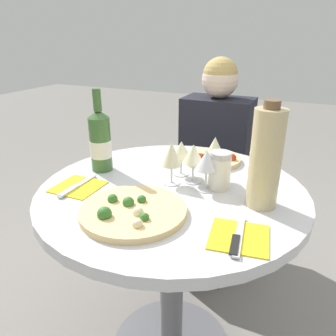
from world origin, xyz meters
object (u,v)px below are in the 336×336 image
chair_behind_diner (217,187)px  pizza_large (132,211)px  seated_diner (211,177)px  wine_bottle (100,141)px  dining_table (172,231)px  tall_carafe (266,159)px

chair_behind_diner → pizza_large: size_ratio=2.63×
seated_diner → wine_bottle: bearing=69.6°
dining_table → tall_carafe: (0.30, -0.00, 0.33)m
dining_table → pizza_large: pizza_large is taller
wine_bottle → dining_table: bearing=-6.3°
seated_diner → tall_carafe: 0.88m
dining_table → pizza_large: 0.29m
chair_behind_diner → wine_bottle: 0.96m
dining_table → tall_carafe: tall_carafe is taller
pizza_large → wine_bottle: (-0.28, 0.25, 0.10)m
pizza_large → dining_table: bearing=81.6°
dining_table → wine_bottle: bearing=173.7°
pizza_large → wine_bottle: size_ratio=1.01×
seated_diner → tall_carafe: (0.36, -0.69, 0.41)m
seated_diner → wine_bottle: 0.79m
chair_behind_diner → wine_bottle: size_ratio=2.66×
chair_behind_diner → pizza_large: 1.11m
wine_bottle → tall_carafe: 0.61m
chair_behind_diner → tall_carafe: 1.05m
dining_table → wine_bottle: wine_bottle is taller
pizza_large → tall_carafe: tall_carafe is taller
seated_diner → tall_carafe: bearing=117.8°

